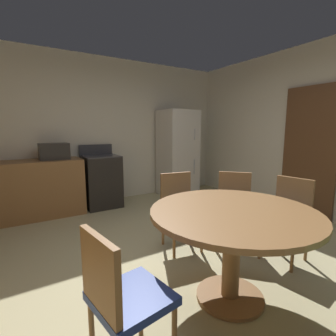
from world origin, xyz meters
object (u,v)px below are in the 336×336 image
(dining_table, at_px, (233,228))
(chair_east, at_px, (288,213))
(oven_range, at_px, (102,181))
(chair_west, at_px, (121,295))
(chair_northeast, at_px, (234,204))
(microwave, at_px, (54,151))
(refrigerator, at_px, (178,153))
(chair_north, at_px, (180,205))

(dining_table, distance_m, chair_east, 1.01)
(dining_table, relative_size, chair_east, 1.50)
(oven_range, xyz_separation_m, chair_west, (-0.85, -3.17, 0.03))
(chair_east, bearing_deg, chair_west, -0.15)
(chair_east, relative_size, chair_northeast, 1.00)
(chair_northeast, bearing_deg, chair_west, -17.09)
(chair_west, bearing_deg, microwave, 79.47)
(refrigerator, relative_size, dining_table, 1.35)
(refrigerator, distance_m, microwave, 2.36)
(dining_table, bearing_deg, chair_west, -171.29)
(microwave, bearing_deg, chair_east, -56.55)
(oven_range, distance_m, chair_west, 3.28)
(refrigerator, xyz_separation_m, microwave, (-2.35, 0.05, 0.15))
(microwave, relative_size, chair_west, 0.51)
(dining_table, bearing_deg, refrigerator, 63.77)
(microwave, height_order, chair_north, microwave)
(refrigerator, height_order, dining_table, refrigerator)
(microwave, bearing_deg, chair_northeast, -55.01)
(microwave, xyz_separation_m, chair_north, (1.06, -2.02, -0.53))
(oven_range, relative_size, microwave, 2.50)
(dining_table, bearing_deg, chair_north, 80.32)
(chair_west, distance_m, chair_north, 1.63)
(microwave, height_order, chair_east, microwave)
(refrigerator, xyz_separation_m, chair_west, (-2.45, -3.11, -0.38))
(dining_table, xyz_separation_m, chair_west, (-0.99, -0.15, -0.11))
(microwave, distance_m, chair_northeast, 2.89)
(dining_table, height_order, chair_west, chair_west)
(refrigerator, relative_size, chair_north, 2.02)
(chair_west, relative_size, chair_north, 1.00)
(oven_range, height_order, dining_table, oven_range)
(microwave, height_order, dining_table, microwave)
(chair_west, height_order, chair_northeast, same)
(chair_north, bearing_deg, dining_table, -0.00)
(microwave, relative_size, chair_northeast, 0.51)
(oven_range, distance_m, dining_table, 3.02)
(microwave, height_order, chair_west, microwave)
(chair_north, bearing_deg, chair_west, -35.81)
(chair_north, relative_size, chair_east, 1.00)
(chair_east, xyz_separation_m, chair_northeast, (-0.26, 0.53, 0.00))
(oven_range, height_order, chair_north, oven_range)
(oven_range, relative_size, refrigerator, 0.62)
(oven_range, bearing_deg, dining_table, -87.21)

